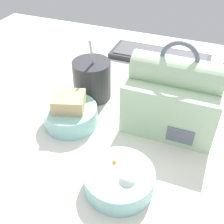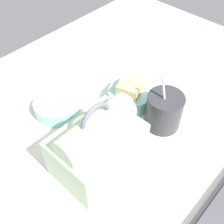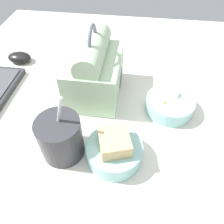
{
  "view_description": "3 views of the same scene",
  "coord_description": "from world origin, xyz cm",
  "px_view_note": "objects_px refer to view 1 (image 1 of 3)",
  "views": [
    {
      "loc": [
        20.56,
        -50.84,
        48.16
      ],
      "look_at": [
        1.92,
        -3.12,
        7.0
      ],
      "focal_mm": 45.0,
      "sensor_mm": 36.0,
      "label": 1
    },
    {
      "loc": [
        41.2,
        33.2,
        65.09
      ],
      "look_at": [
        1.92,
        -3.12,
        7.0
      ],
      "focal_mm": 45.0,
      "sensor_mm": 36.0,
      "label": 2
    },
    {
      "loc": [
        -35.95,
        -8.27,
        48.73
      ],
      "look_at": [
        1.92,
        -3.12,
        7.0
      ],
      "focal_mm": 35.0,
      "sensor_mm": 36.0,
      "label": 3
    }
  ],
  "objects_px": {
    "soup_cup": "(92,79)",
    "bento_bowl_sandwich": "(70,113)",
    "lunch_bag": "(173,97)",
    "bento_bowl_snacks": "(119,179)",
    "keyboard": "(160,56)"
  },
  "relations": [
    {
      "from": "keyboard",
      "to": "bento_bowl_snacks",
      "type": "xyz_separation_m",
      "value": [
        0.05,
        -0.54,
        0.01
      ]
    },
    {
      "from": "soup_cup",
      "to": "bento_bowl_snacks",
      "type": "relative_size",
      "value": 1.32
    },
    {
      "from": "lunch_bag",
      "to": "soup_cup",
      "type": "height_order",
      "value": "lunch_bag"
    },
    {
      "from": "keyboard",
      "to": "lunch_bag",
      "type": "height_order",
      "value": "lunch_bag"
    },
    {
      "from": "lunch_bag",
      "to": "bento_bowl_snacks",
      "type": "relative_size",
      "value": 1.62
    },
    {
      "from": "bento_bowl_snacks",
      "to": "bento_bowl_sandwich",
      "type": "bearing_deg",
      "value": 142.54
    },
    {
      "from": "keyboard",
      "to": "soup_cup",
      "type": "xyz_separation_m",
      "value": [
        -0.12,
        -0.28,
        0.05
      ]
    },
    {
      "from": "keyboard",
      "to": "bento_bowl_snacks",
      "type": "distance_m",
      "value": 0.55
    },
    {
      "from": "keyboard",
      "to": "soup_cup",
      "type": "distance_m",
      "value": 0.31
    },
    {
      "from": "bento_bowl_sandwich",
      "to": "bento_bowl_snacks",
      "type": "distance_m",
      "value": 0.22
    },
    {
      "from": "bento_bowl_sandwich",
      "to": "bento_bowl_snacks",
      "type": "xyz_separation_m",
      "value": [
        0.18,
        -0.14,
        -0.01
      ]
    },
    {
      "from": "soup_cup",
      "to": "bento_bowl_sandwich",
      "type": "height_order",
      "value": "soup_cup"
    },
    {
      "from": "bento_bowl_sandwich",
      "to": "lunch_bag",
      "type": "bearing_deg",
      "value": 21.01
    },
    {
      "from": "keyboard",
      "to": "bento_bowl_snacks",
      "type": "relative_size",
      "value": 2.45
    },
    {
      "from": "soup_cup",
      "to": "bento_bowl_sandwich",
      "type": "relative_size",
      "value": 1.35
    }
  ]
}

